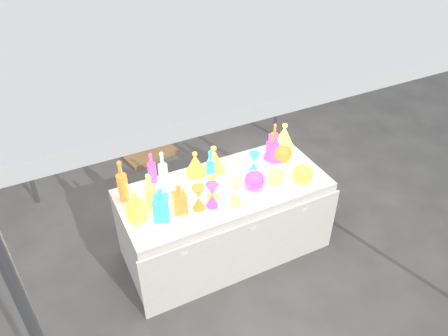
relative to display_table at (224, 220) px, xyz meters
name	(u,v)px	position (x,y,z in m)	size (l,w,h in m)	color
ground	(224,247)	(0.00, 0.01, -0.37)	(80.00, 80.00, 0.00)	#5D5B56
display_table	(224,220)	(0.00, 0.00, 0.00)	(1.84, 0.83, 0.75)	white
cardboard_box_closed	(138,124)	(-0.11, 2.30, -0.19)	(0.52, 0.38, 0.38)	#986F44
cardboard_box_flat	(148,152)	(-0.14, 1.85, -0.35)	(0.62, 0.44, 0.05)	#986F44
bottle_2	(122,181)	(-0.80, 0.23, 0.57)	(0.08, 0.08, 0.39)	orange
bottle_3	(152,167)	(-0.52, 0.36, 0.52)	(0.08, 0.08, 0.29)	#1C5CA3
bottle_4	(149,192)	(-0.64, 0.03, 0.55)	(0.08, 0.08, 0.34)	#115A6E
bottle_5	(163,170)	(-0.45, 0.24, 0.55)	(0.08, 0.08, 0.36)	#CA2869
bottle_6	(151,193)	(-0.64, 0.02, 0.54)	(0.08, 0.08, 0.32)	red
bottle_7	(211,168)	(-0.08, 0.09, 0.55)	(0.08, 0.08, 0.35)	green
decanter_0	(136,207)	(-0.79, -0.06, 0.51)	(0.11, 0.11, 0.27)	red
decanter_1	(179,198)	(-0.45, -0.11, 0.51)	(0.11, 0.11, 0.27)	orange
decanter_2	(161,204)	(-0.61, -0.12, 0.52)	(0.12, 0.12, 0.29)	green
hourglass_0	(199,198)	(-0.30, -0.14, 0.48)	(0.11, 0.11, 0.21)	orange
hourglass_1	(212,195)	(-0.19, -0.16, 0.48)	(0.11, 0.11, 0.22)	#1C5CA3
hourglass_2	(235,192)	(-0.01, -0.22, 0.49)	(0.12, 0.12, 0.24)	#115A6E
hourglass_3	(224,192)	(-0.10, -0.18, 0.50)	(0.12, 0.12, 0.25)	#CA2869
hourglass_4	(213,188)	(-0.14, -0.07, 0.47)	(0.10, 0.10, 0.20)	red
hourglass_5	(254,162)	(0.34, 0.09, 0.47)	(0.10, 0.10, 0.19)	green
globe_0	(303,174)	(0.64, -0.22, 0.45)	(0.18, 0.18, 0.14)	red
globe_1	(276,177)	(0.42, -0.14, 0.44)	(0.15, 0.15, 0.12)	#115A6E
globe_2	(283,154)	(0.66, 0.12, 0.44)	(0.17, 0.17, 0.14)	orange
globe_3	(255,181)	(0.22, -0.12, 0.45)	(0.18, 0.18, 0.14)	#1C5CA3
lampshade_0	(214,159)	(0.02, 0.25, 0.50)	(0.22, 0.22, 0.26)	yellow
lampshade_1	(195,163)	(-0.14, 0.29, 0.49)	(0.19, 0.19, 0.22)	yellow
lampshade_2	(275,146)	(0.62, 0.19, 0.50)	(0.21, 0.21, 0.25)	#1C5CA3
lampshade_3	(284,136)	(0.78, 0.29, 0.51)	(0.22, 0.22, 0.26)	#115A6E
bottle_9	(274,137)	(0.67, 0.29, 0.52)	(0.07, 0.07, 0.30)	orange
bottle_10	(269,146)	(0.57, 0.22, 0.51)	(0.06, 0.06, 0.26)	#1C5CA3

